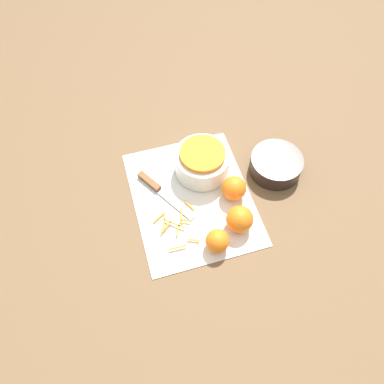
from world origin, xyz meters
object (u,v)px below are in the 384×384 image
Objects in this scene: bowl_dark at (276,165)px; orange_back at (234,188)px; knife at (156,187)px; bowl_speckled at (202,161)px; orange_right at (217,241)px; orange_left at (240,219)px.

orange_back is at bearing -71.40° from bowl_dark.
bowl_dark is at bearing 53.66° from knife.
orange_right is at bearing -8.05° from bowl_speckled.
bowl_speckled is at bearing 68.66° from knife.
orange_back is (-0.15, 0.10, 0.00)m from orange_right.
knife is 2.80× the size of orange_back.
bowl_speckled is 0.23m from orange_left.
orange_back is at bearing 169.02° from orange_left.
orange_right is (0.04, -0.08, -0.01)m from orange_left.
bowl_speckled is 2.29× the size of orange_back.
orange_left is (0.20, 0.20, 0.03)m from knife.
knife is at bearing -153.15° from orange_right.
knife is 0.28m from orange_left.
orange_right is at bearing -52.41° from bowl_dark.
bowl_dark is at bearing 127.59° from orange_right.
bowl_speckled reaches higher than bowl_dark.
orange_back is (0.09, 0.22, 0.03)m from knife.
orange_back reaches higher than knife.
bowl_dark is 2.07× the size of orange_left.
orange_right reaches higher than bowl_dark.
knife is 3.11× the size of orange_right.
bowl_speckled reaches higher than orange_right.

